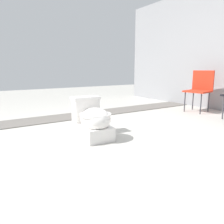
{
  "coord_description": "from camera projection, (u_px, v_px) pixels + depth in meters",
  "views": [
    {
      "loc": [
        2.54,
        -1.27,
        0.88
      ],
      "look_at": [
        0.11,
        0.28,
        0.3
      ],
      "focal_mm": 35.0,
      "sensor_mm": 36.0,
      "label": 1
    }
  ],
  "objects": [
    {
      "name": "ground_plane",
      "position": [
        90.0,
        135.0,
        2.94
      ],
      "size": [
        14.0,
        14.0,
        0.0
      ],
      "primitive_type": "plane",
      "color": "#A8A59E"
    },
    {
      "name": "gravel_strip",
      "position": [
        86.0,
        115.0,
        4.19
      ],
      "size": [
        0.56,
        8.0,
        0.01
      ],
      "primitive_type": "cube",
      "color": "#605B56",
      "rests_on": "ground"
    },
    {
      "name": "folding_chair_left",
      "position": [
        200.0,
        86.0,
        4.45
      ],
      "size": [
        0.51,
        0.51,
        0.83
      ],
      "rotation": [
        0.0,
        0.0,
        -1.4
      ],
      "color": "red",
      "rests_on": "ground"
    },
    {
      "name": "toilet",
      "position": [
        92.0,
        121.0,
        2.79
      ],
      "size": [
        0.65,
        0.41,
        0.52
      ],
      "rotation": [
        0.0,
        0.0,
        -0.05
      ],
      "color": "white",
      "rests_on": "ground"
    }
  ]
}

